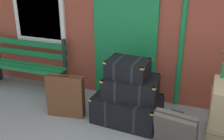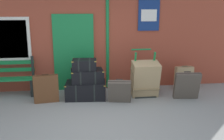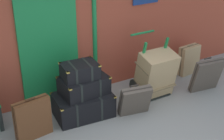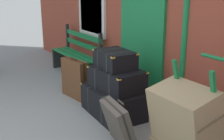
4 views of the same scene
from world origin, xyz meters
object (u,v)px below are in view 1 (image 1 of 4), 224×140
(suitcase_brown, at_px, (66,96))
(steamer_trunk_middle, at_px, (131,87))
(steamer_trunk_base, at_px, (127,109))
(steamer_trunk_top, at_px, (128,68))
(platform_bench, at_px, (27,66))
(suitcase_oxblood, at_px, (176,131))

(suitcase_brown, bearing_deg, steamer_trunk_middle, 11.68)
(steamer_trunk_base, distance_m, steamer_trunk_middle, 0.37)
(steamer_trunk_middle, bearing_deg, steamer_trunk_top, 170.55)
(steamer_trunk_top, bearing_deg, steamer_trunk_base, -70.05)
(platform_bench, relative_size, steamer_trunk_base, 1.51)
(suitcase_brown, bearing_deg, steamer_trunk_top, 12.96)
(steamer_trunk_middle, distance_m, suitcase_oxblood, 0.94)
(platform_bench, distance_m, steamer_trunk_top, 2.22)
(steamer_trunk_middle, relative_size, suitcase_oxblood, 1.40)
(platform_bench, xyz_separation_m, suitcase_brown, (1.18, -0.66, -0.10))
(steamer_trunk_middle, height_order, suitcase_brown, steamer_trunk_middle)
(suitcase_oxblood, bearing_deg, steamer_trunk_base, 150.70)
(steamer_trunk_base, distance_m, suitcase_oxblood, 0.92)
(platform_bench, relative_size, steamer_trunk_middle, 1.92)
(steamer_trunk_middle, bearing_deg, suitcase_oxblood, -32.58)
(steamer_trunk_top, distance_m, suitcase_brown, 1.11)
(suitcase_oxblood, bearing_deg, platform_bench, 162.43)
(steamer_trunk_top, xyz_separation_m, suitcase_brown, (-0.95, -0.22, -0.53))
(steamer_trunk_base, relative_size, suitcase_brown, 1.46)
(steamer_trunk_base, height_order, steamer_trunk_top, steamer_trunk_top)
(steamer_trunk_top, height_order, suitcase_brown, steamer_trunk_top)
(suitcase_brown, bearing_deg, platform_bench, 150.81)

